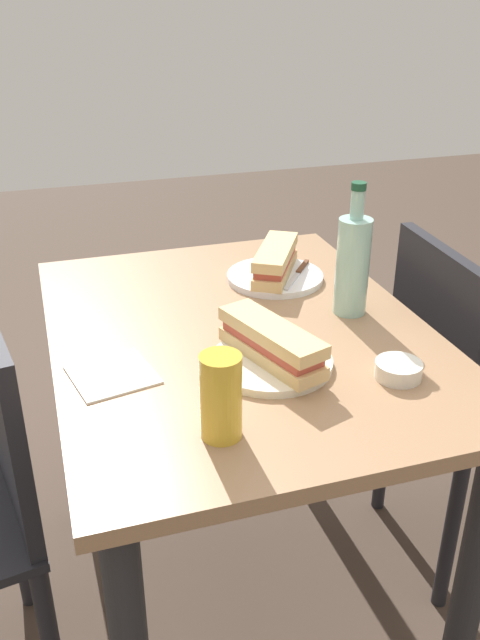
% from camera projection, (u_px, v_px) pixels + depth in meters
% --- Properties ---
extents(ground_plane, '(8.00, 8.00, 0.00)m').
position_uv_depth(ground_plane, '(240.00, 594.00, 1.72)').
color(ground_plane, '#47382D').
extents(dining_table, '(0.98, 0.75, 0.76)m').
position_uv_depth(dining_table, '(240.00, 386.00, 1.44)').
color(dining_table, '#997251').
rests_on(dining_table, ground).
extents(chair_far, '(0.42, 0.42, 0.87)m').
position_uv_depth(chair_far, '(464.00, 389.00, 1.65)').
color(chair_far, black).
rests_on(chair_far, ground).
extents(plate_near, '(0.23, 0.23, 0.01)m').
position_uv_depth(plate_near, '(271.00, 362.00, 1.25)').
color(plate_near, silver).
rests_on(plate_near, dining_table).
extents(baguette_sandwich_near, '(0.25, 0.14, 0.07)m').
position_uv_depth(baguette_sandwich_near, '(271.00, 342.00, 1.23)').
color(baguette_sandwich_near, '#DBB77A').
rests_on(baguette_sandwich_near, plate_near).
extents(knife_near, '(0.18, 0.04, 0.01)m').
position_uv_depth(knife_near, '(289.00, 346.00, 1.28)').
color(knife_near, silver).
rests_on(knife_near, plate_near).
extents(plate_far, '(0.23, 0.23, 0.01)m').
position_uv_depth(plate_far, '(275.00, 277.00, 1.60)').
color(plate_far, white).
rests_on(plate_far, dining_table).
extents(baguette_sandwich_far, '(0.23, 0.17, 0.07)m').
position_uv_depth(baguette_sandwich_far, '(275.00, 260.00, 1.59)').
color(baguette_sandwich_far, '#DBB77A').
rests_on(baguette_sandwich_far, plate_far).
extents(knife_far, '(0.15, 0.12, 0.01)m').
position_uv_depth(knife_far, '(298.00, 273.00, 1.60)').
color(knife_far, silver).
rests_on(knife_far, plate_far).
extents(water_bottle, '(0.07, 0.07, 0.28)m').
position_uv_depth(water_bottle, '(353.00, 263.00, 1.40)').
color(water_bottle, '#99C6B7').
rests_on(water_bottle, dining_table).
extents(beer_glass, '(0.07, 0.07, 0.14)m').
position_uv_depth(beer_glass, '(221.00, 397.00, 1.03)').
color(beer_glass, gold).
rests_on(beer_glass, dining_table).
extents(olive_bowl, '(0.08, 0.08, 0.03)m').
position_uv_depth(olive_bowl, '(398.00, 370.00, 1.21)').
color(olive_bowl, silver).
rests_on(olive_bowl, dining_table).
extents(paper_napkin, '(0.17, 0.17, 0.00)m').
position_uv_depth(paper_napkin, '(112.00, 375.00, 1.22)').
color(paper_napkin, white).
rests_on(paper_napkin, dining_table).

